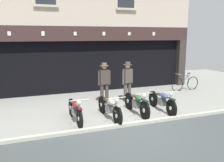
{
  "coord_description": "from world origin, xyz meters",
  "views": [
    {
      "loc": [
        -3.33,
        -6.83,
        2.88
      ],
      "look_at": [
        0.31,
        2.71,
        0.99
      ],
      "focal_mm": 39.77,
      "sensor_mm": 36.0,
      "label": 1
    }
  ],
  "objects_px": {
    "motorcycle_center_left": "(110,107)",
    "salesman_left": "(104,81)",
    "shopkeeper_center": "(128,79)",
    "motorcycle_center_right": "(162,101)",
    "leaning_bicycle": "(185,83)",
    "advert_board_near": "(120,55)",
    "motorcycle_left": "(75,110)",
    "motorcycle_center": "(137,103)"
  },
  "relations": [
    {
      "from": "leaning_bicycle",
      "to": "shopkeeper_center",
      "type": "bearing_deg",
      "value": 99.17
    },
    {
      "from": "motorcycle_left",
      "to": "motorcycle_center_left",
      "type": "distance_m",
      "value": 1.18
    },
    {
      "from": "motorcycle_center_left",
      "to": "motorcycle_left",
      "type": "bearing_deg",
      "value": -8.18
    },
    {
      "from": "motorcycle_center_right",
      "to": "leaning_bicycle",
      "type": "xyz_separation_m",
      "value": [
        3.14,
        2.74,
        -0.04
      ]
    },
    {
      "from": "shopkeeper_center",
      "to": "motorcycle_center_right",
      "type": "bearing_deg",
      "value": 95.09
    },
    {
      "from": "motorcycle_center",
      "to": "leaning_bicycle",
      "type": "relative_size",
      "value": 1.14
    },
    {
      "from": "motorcycle_center_right",
      "to": "motorcycle_center",
      "type": "bearing_deg",
      "value": 0.76
    },
    {
      "from": "motorcycle_left",
      "to": "motorcycle_center_left",
      "type": "xyz_separation_m",
      "value": [
        1.17,
        -0.13,
        0.0
      ]
    },
    {
      "from": "motorcycle_left",
      "to": "advert_board_near",
      "type": "bearing_deg",
      "value": -127.89
    },
    {
      "from": "motorcycle_left",
      "to": "motorcycle_center_left",
      "type": "bearing_deg",
      "value": 173.94
    },
    {
      "from": "shopkeeper_center",
      "to": "motorcycle_left",
      "type": "bearing_deg",
      "value": 20.57
    },
    {
      "from": "motorcycle_center",
      "to": "leaning_bicycle",
      "type": "xyz_separation_m",
      "value": [
        4.21,
        2.71,
        -0.05
      ]
    },
    {
      "from": "motorcycle_left",
      "to": "shopkeeper_center",
      "type": "height_order",
      "value": "shopkeeper_center"
    },
    {
      "from": "salesman_left",
      "to": "shopkeeper_center",
      "type": "relative_size",
      "value": 0.99
    },
    {
      "from": "leaning_bicycle",
      "to": "motorcycle_left",
      "type": "bearing_deg",
      "value": 108.6
    },
    {
      "from": "motorcycle_center_left",
      "to": "motorcycle_center_right",
      "type": "bearing_deg",
      "value": -178.75
    },
    {
      "from": "advert_board_near",
      "to": "leaning_bicycle",
      "type": "distance_m",
      "value": 3.75
    },
    {
      "from": "motorcycle_center",
      "to": "shopkeeper_center",
      "type": "relative_size",
      "value": 1.15
    },
    {
      "from": "motorcycle_center_right",
      "to": "advert_board_near",
      "type": "relative_size",
      "value": 1.83
    },
    {
      "from": "motorcycle_center",
      "to": "salesman_left",
      "type": "distance_m",
      "value": 2.1
    },
    {
      "from": "motorcycle_center_left",
      "to": "advert_board_near",
      "type": "distance_m",
      "value": 5.21
    },
    {
      "from": "motorcycle_center",
      "to": "salesman_left",
      "type": "bearing_deg",
      "value": -73.27
    },
    {
      "from": "motorcycle_center_left",
      "to": "motorcycle_center",
      "type": "xyz_separation_m",
      "value": [
        1.11,
        0.14,
        0.01
      ]
    },
    {
      "from": "motorcycle_center_left",
      "to": "shopkeeper_center",
      "type": "height_order",
      "value": "shopkeeper_center"
    },
    {
      "from": "motorcycle_center_left",
      "to": "salesman_left",
      "type": "distance_m",
      "value": 2.22
    },
    {
      "from": "leaning_bicycle",
      "to": "salesman_left",
      "type": "bearing_deg",
      "value": 94.93
    },
    {
      "from": "advert_board_near",
      "to": "leaning_bicycle",
      "type": "xyz_separation_m",
      "value": [
        3.06,
        -1.63,
        -1.44
      ]
    },
    {
      "from": "motorcycle_center",
      "to": "shopkeeper_center",
      "type": "bearing_deg",
      "value": -103.77
    },
    {
      "from": "salesman_left",
      "to": "leaning_bicycle",
      "type": "xyz_separation_m",
      "value": [
        4.78,
        0.76,
        -0.58
      ]
    },
    {
      "from": "motorcycle_left",
      "to": "motorcycle_center",
      "type": "distance_m",
      "value": 2.28
    },
    {
      "from": "motorcycle_left",
      "to": "motorcycle_center",
      "type": "xyz_separation_m",
      "value": [
        2.28,
        0.01,
        0.01
      ]
    },
    {
      "from": "motorcycle_left",
      "to": "salesman_left",
      "type": "height_order",
      "value": "salesman_left"
    },
    {
      "from": "motorcycle_left",
      "to": "shopkeeper_center",
      "type": "distance_m",
      "value": 3.34
    },
    {
      "from": "motorcycle_left",
      "to": "motorcycle_center_left",
      "type": "height_order",
      "value": "motorcycle_center_left"
    },
    {
      "from": "motorcycle_left",
      "to": "shopkeeper_center",
      "type": "xyz_separation_m",
      "value": [
        2.74,
        1.83,
        0.55
      ]
    },
    {
      "from": "salesman_left",
      "to": "advert_board_near",
      "type": "bearing_deg",
      "value": -123.46
    },
    {
      "from": "salesman_left",
      "to": "leaning_bicycle",
      "type": "bearing_deg",
      "value": -168.64
    },
    {
      "from": "motorcycle_center_right",
      "to": "salesman_left",
      "type": "bearing_deg",
      "value": -47.87
    },
    {
      "from": "motorcycle_center_left",
      "to": "advert_board_near",
      "type": "xyz_separation_m",
      "value": [
        2.26,
        4.48,
        1.4
      ]
    },
    {
      "from": "motorcycle_center_left",
      "to": "leaning_bicycle",
      "type": "bearing_deg",
      "value": -153.52
    },
    {
      "from": "motorcycle_center",
      "to": "advert_board_near",
      "type": "height_order",
      "value": "advert_board_near"
    },
    {
      "from": "shopkeeper_center",
      "to": "leaning_bicycle",
      "type": "xyz_separation_m",
      "value": [
        3.75,
        0.88,
        -0.59
      ]
    }
  ]
}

